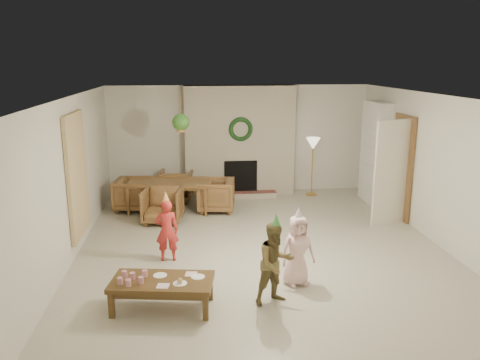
{
  "coord_description": "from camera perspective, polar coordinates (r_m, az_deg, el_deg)",
  "views": [
    {
      "loc": [
        -1.14,
        -7.58,
        3.05
      ],
      "look_at": [
        -0.3,
        0.4,
        1.05
      ],
      "focal_mm": 36.1,
      "sensor_mm": 36.0,
      "label": 1
    }
  ],
  "objects": [
    {
      "name": "floor",
      "position": [
        8.25,
        2.39,
        -7.72
      ],
      "size": [
        7.0,
        7.0,
        0.0
      ],
      "primitive_type": "plane",
      "color": "#B7B29E",
      "rests_on": "ground"
    },
    {
      "name": "ceiling",
      "position": [
        7.68,
        2.58,
        9.88
      ],
      "size": [
        7.0,
        7.0,
        0.0
      ],
      "primitive_type": "plane",
      "rotation": [
        3.14,
        0.0,
        0.0
      ],
      "color": "white",
      "rests_on": "wall_back"
    },
    {
      "name": "wall_back",
      "position": [
        11.28,
        -0.14,
        4.81
      ],
      "size": [
        7.0,
        0.0,
        7.0
      ],
      "primitive_type": "plane",
      "rotation": [
        1.57,
        0.0,
        0.0
      ],
      "color": "silver",
      "rests_on": "floor"
    },
    {
      "name": "wall_front",
      "position": [
        4.6,
        8.98,
        -9.2
      ],
      "size": [
        7.0,
        0.0,
        7.0
      ],
      "primitive_type": "plane",
      "rotation": [
        -1.57,
        0.0,
        0.0
      ],
      "color": "silver",
      "rests_on": "floor"
    },
    {
      "name": "wall_left",
      "position": [
        8.0,
        -19.28,
        0.21
      ],
      "size": [
        0.0,
        7.0,
        7.0
      ],
      "primitive_type": "plane",
      "rotation": [
        1.57,
        0.0,
        1.57
      ],
      "color": "silver",
      "rests_on": "floor"
    },
    {
      "name": "wall_right",
      "position": [
        8.82,
        22.14,
        1.18
      ],
      "size": [
        0.0,
        7.0,
        7.0
      ],
      "primitive_type": "plane",
      "rotation": [
        1.57,
        0.0,
        -1.57
      ],
      "color": "silver",
      "rests_on": "floor"
    },
    {
      "name": "fireplace_mass",
      "position": [
        11.08,
        -0.04,
        4.65
      ],
      "size": [
        2.5,
        0.4,
        2.5
      ],
      "primitive_type": "cube",
      "color": "#591F17",
      "rests_on": "floor"
    },
    {
      "name": "fireplace_hearth",
      "position": [
        11.0,
        0.16,
        -1.77
      ],
      "size": [
        1.6,
        0.3,
        0.12
      ],
      "primitive_type": "cube",
      "color": "#5D1B19",
      "rests_on": "floor"
    },
    {
      "name": "fireplace_firebox",
      "position": [
        11.07,
        0.06,
        0.41
      ],
      "size": [
        0.75,
        0.12,
        0.75
      ],
      "primitive_type": "cube",
      "color": "black",
      "rests_on": "floor"
    },
    {
      "name": "fireplace_wreath",
      "position": [
        10.81,
        0.09,
        6.02
      ],
      "size": [
        0.54,
        0.1,
        0.54
      ],
      "primitive_type": "torus",
      "rotation": [
        1.57,
        0.0,
        0.0
      ],
      "color": "#153818",
      "rests_on": "fireplace_mass"
    },
    {
      "name": "floor_lamp_base",
      "position": [
        11.35,
        8.42,
        -1.67
      ],
      "size": [
        0.25,
        0.25,
        0.03
      ],
      "primitive_type": "cylinder",
      "color": "gold",
      "rests_on": "floor"
    },
    {
      "name": "floor_lamp_post",
      "position": [
        11.2,
        8.53,
        1.34
      ],
      "size": [
        0.03,
        0.03,
        1.21
      ],
      "primitive_type": "cylinder",
      "color": "gold",
      "rests_on": "floor"
    },
    {
      "name": "floor_lamp_shade",
      "position": [
        11.09,
        8.64,
        4.27
      ],
      "size": [
        0.32,
        0.32,
        0.27
      ],
      "primitive_type": "cone",
      "rotation": [
        3.14,
        0.0,
        0.0
      ],
      "color": "beige",
      "rests_on": "floor_lamp_post"
    },
    {
      "name": "bookshelf_carcass",
      "position": [
        10.83,
        15.68,
        3.1
      ],
      "size": [
        0.3,
        1.0,
        2.2
      ],
      "primitive_type": "cube",
      "color": "white",
      "rests_on": "floor"
    },
    {
      "name": "bookshelf_shelf_a",
      "position": [
        10.96,
        15.36,
        -0.24
      ],
      "size": [
        0.3,
        0.92,
        0.03
      ],
      "primitive_type": "cube",
      "color": "white",
      "rests_on": "bookshelf_carcass"
    },
    {
      "name": "bookshelf_shelf_b",
      "position": [
        10.87,
        15.5,
        1.8
      ],
      "size": [
        0.3,
        0.92,
        0.03
      ],
      "primitive_type": "cube",
      "color": "white",
      "rests_on": "bookshelf_carcass"
    },
    {
      "name": "bookshelf_shelf_c",
      "position": [
        10.79,
        15.64,
        3.88
      ],
      "size": [
        0.3,
        0.92,
        0.03
      ],
      "primitive_type": "cube",
      "color": "white",
      "rests_on": "bookshelf_carcass"
    },
    {
      "name": "bookshelf_shelf_d",
      "position": [
        10.73,
        15.78,
        5.98
      ],
      "size": [
        0.3,
        0.92,
        0.03
      ],
      "primitive_type": "cube",
      "color": "white",
      "rests_on": "bookshelf_carcass"
    },
    {
      "name": "books_row_lower",
      "position": [
        10.78,
        15.6,
        0.28
      ],
      "size": [
        0.2,
        0.4,
        0.24
      ],
      "primitive_type": "cube",
      "color": "#9B2E1C",
      "rests_on": "bookshelf_shelf_a"
    },
    {
      "name": "books_row_mid",
      "position": [
        10.88,
        15.35,
        2.58
      ],
      "size": [
        0.2,
        0.44,
        0.24
      ],
      "primitive_type": "cube",
      "color": "#2A4F9A",
      "rests_on": "bookshelf_shelf_b"
    },
    {
      "name": "books_row_upper",
      "position": [
        10.67,
        15.78,
        4.47
      ],
      "size": [
        0.2,
        0.36,
        0.22
      ],
      "primitive_type": "cube",
      "color": "gold",
      "rests_on": "bookshelf_shelf_c"
    },
    {
      "name": "door_frame",
      "position": [
        9.9,
        18.61,
        1.42
      ],
      "size": [
        0.05,
        0.86,
        2.04
      ],
      "primitive_type": "cube",
      "color": "brown",
      "rests_on": "floor"
    },
    {
      "name": "door_leaf",
      "position": [
        9.41,
        17.44,
        0.77
      ],
      "size": [
        0.77,
        0.32,
        2.0
      ],
      "primitive_type": "cube",
      "rotation": [
        0.0,
        0.0,
        -1.22
      ],
      "color": "beige",
      "rests_on": "floor"
    },
    {
      "name": "curtain_panel",
      "position": [
        8.19,
        -18.7,
        0.55
      ],
      "size": [
        0.06,
        1.2,
        2.0
      ],
      "primitive_type": "cube",
      "color": "beige",
      "rests_on": "wall_left"
    },
    {
      "name": "dining_table",
      "position": [
        10.11,
        -8.27,
        -1.9
      ],
      "size": [
        1.86,
        1.21,
        0.61
      ],
      "primitive_type": "imported",
      "rotation": [
        0.0,
        0.0,
        -0.14
      ],
      "color": "brown",
      "rests_on": "floor"
    },
    {
      "name": "dining_chair_near",
      "position": [
        9.38,
        -9.11,
        -2.99
      ],
      "size": [
        0.82,
        0.84,
        0.67
      ],
      "primitive_type": "imported",
      "rotation": [
        0.0,
        0.0,
        -0.14
      ],
      "color": "brown",
      "rests_on": "floor"
    },
    {
      "name": "dining_chair_far",
      "position": [
        10.83,
        -7.56,
        -0.64
      ],
      "size": [
        0.82,
        0.84,
        0.67
      ],
      "primitive_type": "imported",
      "rotation": [
        0.0,
        0.0,
        3.0
      ],
      "color": "brown",
      "rests_on": "floor"
    },
    {
      "name": "dining_chair_left",
      "position": [
        10.27,
        -12.47,
        -1.66
      ],
      "size": [
        0.84,
        0.82,
        0.67
      ],
      "primitive_type": "imported",
      "rotation": [
        0.0,
        0.0,
        1.43
      ],
      "color": "brown",
      "rests_on": "floor"
    },
    {
      "name": "dining_chair_right",
      "position": [
        9.97,
        -2.88,
        -1.8
      ],
      "size": [
        0.84,
        0.82,
        0.67
      ],
      "primitive_type": "imported",
      "rotation": [
        0.0,
        0.0,
        -1.72
      ],
      "color": "brown",
      "rests_on": "floor"
    },
    {
      "name": "hanging_plant_cord",
      "position": [
        9.12,
        -7.06,
        8.23
      ],
      "size": [
        0.01,
        0.01,
        0.7
      ],
      "primitive_type": "cylinder",
      "color": "tan",
      "rests_on": "ceiling"
    },
    {
      "name": "hanging_plant_pot",
      "position": [
        9.16,
        -7.0,
        6.06
      ],
      "size": [
        0.16,
        0.16,
        0.12
      ],
      "primitive_type": "cylinder",
      "color": "olive",
      "rests_on": "hanging_plant_cord"
    },
    {
      "name": "hanging_plant_foliage",
      "position": [
        9.15,
        -7.02,
        6.8
      ],
      "size": [
        0.32,
        0.32,
        0.32
      ],
      "primitive_type": "sphere",
      "color": "#25551C",
      "rests_on": "hanging_plant_pot"
    },
    {
      "name": "coffee_table_top",
      "position": [
        6.22,
        -9.2,
        -11.8
      ],
      "size": [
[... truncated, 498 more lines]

